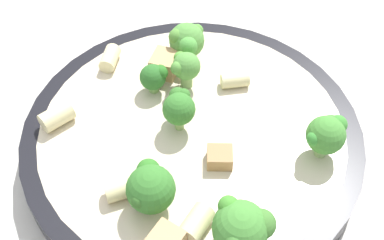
{
  "coord_description": "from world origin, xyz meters",
  "views": [
    {
      "loc": [
        0.26,
        0.01,
        0.34
      ],
      "look_at": [
        0.0,
        0.0,
        0.04
      ],
      "focal_mm": 45.0,
      "sensor_mm": 36.0,
      "label": 1
    }
  ],
  "objects_px": {
    "pasta_bowl": "(192,137)",
    "rigatoni_4": "(56,119)",
    "broccoli_floret_0": "(179,105)",
    "broccoli_floret_1": "(154,77)",
    "broccoli_floret_4": "(150,188)",
    "broccoli_floret_5": "(242,227)",
    "rigatoni_3": "(196,223)",
    "broccoli_floret_3": "(187,41)",
    "broccoli_floret_2": "(326,134)",
    "rigatoni_0": "(235,80)",
    "rigatoni_2": "(124,188)",
    "broccoli_floret_6": "(185,66)",
    "chicken_chunk_1": "(165,64)",
    "rigatoni_1": "(110,58)",
    "chicken_chunk_2": "(220,157)"
  },
  "relations": [
    {
      "from": "broccoli_floret_3",
      "to": "rigatoni_4",
      "type": "xyz_separation_m",
      "value": [
        0.09,
        -0.1,
        -0.01
      ]
    },
    {
      "from": "broccoli_floret_0",
      "to": "rigatoni_4",
      "type": "bearing_deg",
      "value": -85.75
    },
    {
      "from": "broccoli_floret_4",
      "to": "pasta_bowl",
      "type": "bearing_deg",
      "value": 160.79
    },
    {
      "from": "broccoli_floret_2",
      "to": "rigatoni_0",
      "type": "height_order",
      "value": "broccoli_floret_2"
    },
    {
      "from": "rigatoni_1",
      "to": "rigatoni_2",
      "type": "xyz_separation_m",
      "value": [
        0.14,
        0.03,
        0.0
      ]
    },
    {
      "from": "rigatoni_3",
      "to": "rigatoni_4",
      "type": "height_order",
      "value": "same"
    },
    {
      "from": "broccoli_floret_3",
      "to": "chicken_chunk_1",
      "type": "bearing_deg",
      "value": -42.46
    },
    {
      "from": "broccoli_floret_5",
      "to": "rigatoni_3",
      "type": "distance_m",
      "value": 0.04
    },
    {
      "from": "broccoli_floret_0",
      "to": "broccoli_floret_6",
      "type": "height_order",
      "value": "same"
    },
    {
      "from": "pasta_bowl",
      "to": "rigatoni_3",
      "type": "distance_m",
      "value": 0.1
    },
    {
      "from": "pasta_bowl",
      "to": "rigatoni_4",
      "type": "distance_m",
      "value": 0.12
    },
    {
      "from": "rigatoni_1",
      "to": "rigatoni_4",
      "type": "xyz_separation_m",
      "value": [
        0.08,
        -0.03,
        0.0
      ]
    },
    {
      "from": "broccoli_floret_4",
      "to": "rigatoni_1",
      "type": "bearing_deg",
      "value": -160.27
    },
    {
      "from": "broccoli_floret_0",
      "to": "broccoli_floret_1",
      "type": "bearing_deg",
      "value": -147.63
    },
    {
      "from": "pasta_bowl",
      "to": "chicken_chunk_1",
      "type": "relative_size",
      "value": 11.06
    },
    {
      "from": "rigatoni_1",
      "to": "chicken_chunk_2",
      "type": "relative_size",
      "value": 1.3
    },
    {
      "from": "broccoli_floret_5",
      "to": "broccoli_floret_3",
      "type": "bearing_deg",
      "value": -166.35
    },
    {
      "from": "broccoli_floret_0",
      "to": "broccoli_floret_1",
      "type": "relative_size",
      "value": 1.3
    },
    {
      "from": "rigatoni_4",
      "to": "rigatoni_3",
      "type": "bearing_deg",
      "value": 52.85
    },
    {
      "from": "broccoli_floret_2",
      "to": "rigatoni_3",
      "type": "bearing_deg",
      "value": -53.3
    },
    {
      "from": "rigatoni_0",
      "to": "chicken_chunk_2",
      "type": "height_order",
      "value": "same"
    },
    {
      "from": "broccoli_floret_4",
      "to": "broccoli_floret_0",
      "type": "bearing_deg",
      "value": 168.92
    },
    {
      "from": "chicken_chunk_2",
      "to": "rigatoni_4",
      "type": "bearing_deg",
      "value": -102.94
    },
    {
      "from": "pasta_bowl",
      "to": "rigatoni_1",
      "type": "bearing_deg",
      "value": -133.21
    },
    {
      "from": "broccoli_floret_4",
      "to": "rigatoni_0",
      "type": "bearing_deg",
      "value": 153.8
    },
    {
      "from": "pasta_bowl",
      "to": "rigatoni_4",
      "type": "xyz_separation_m",
      "value": [
        0.0,
        -0.11,
        0.02
      ]
    },
    {
      "from": "broccoli_floret_6",
      "to": "broccoli_floret_4",
      "type": "bearing_deg",
      "value": -8.1
    },
    {
      "from": "broccoli_floret_3",
      "to": "broccoli_floret_6",
      "type": "relative_size",
      "value": 1.08
    },
    {
      "from": "broccoli_floret_3",
      "to": "broccoli_floret_6",
      "type": "xyz_separation_m",
      "value": [
        0.04,
        0.0,
        0.0
      ]
    },
    {
      "from": "rigatoni_2",
      "to": "rigatoni_0",
      "type": "bearing_deg",
      "value": 144.76
    },
    {
      "from": "broccoli_floret_2",
      "to": "broccoli_floret_5",
      "type": "xyz_separation_m",
      "value": [
        0.08,
        -0.07,
        -0.0
      ]
    },
    {
      "from": "broccoli_floret_3",
      "to": "rigatoni_2",
      "type": "xyz_separation_m",
      "value": [
        0.16,
        -0.04,
        -0.01
      ]
    },
    {
      "from": "broccoli_floret_3",
      "to": "pasta_bowl",
      "type": "bearing_deg",
      "value": 5.79
    },
    {
      "from": "broccoli_floret_2",
      "to": "rigatoni_2",
      "type": "bearing_deg",
      "value": -73.3
    },
    {
      "from": "broccoli_floret_0",
      "to": "pasta_bowl",
      "type": "bearing_deg",
      "value": 66.66
    },
    {
      "from": "broccoli_floret_3",
      "to": "broccoli_floret_2",
      "type": "bearing_deg",
      "value": 45.89
    },
    {
      "from": "broccoli_floret_3",
      "to": "broccoli_floret_5",
      "type": "relative_size",
      "value": 0.91
    },
    {
      "from": "broccoli_floret_3",
      "to": "chicken_chunk_1",
      "type": "height_order",
      "value": "broccoli_floret_3"
    },
    {
      "from": "broccoli_floret_1",
      "to": "rigatoni_3",
      "type": "height_order",
      "value": "broccoli_floret_1"
    },
    {
      "from": "broccoli_floret_1",
      "to": "chicken_chunk_1",
      "type": "relative_size",
      "value": 1.09
    },
    {
      "from": "rigatoni_1",
      "to": "chicken_chunk_1",
      "type": "relative_size",
      "value": 1.0
    },
    {
      "from": "broccoli_floret_0",
      "to": "rigatoni_1",
      "type": "xyz_separation_m",
      "value": [
        -0.07,
        -0.07,
        -0.02
      ]
    },
    {
      "from": "broccoli_floret_4",
      "to": "rigatoni_1",
      "type": "distance_m",
      "value": 0.16
    },
    {
      "from": "rigatoni_2",
      "to": "rigatoni_3",
      "type": "xyz_separation_m",
      "value": [
        0.03,
        0.06,
        0.0
      ]
    },
    {
      "from": "rigatoni_3",
      "to": "chicken_chunk_1",
      "type": "distance_m",
      "value": 0.17
    },
    {
      "from": "broccoli_floret_1",
      "to": "rigatoni_0",
      "type": "relative_size",
      "value": 1.13
    },
    {
      "from": "broccoli_floret_5",
      "to": "rigatoni_0",
      "type": "xyz_separation_m",
      "value": [
        -0.16,
        -0.0,
        -0.02
      ]
    },
    {
      "from": "chicken_chunk_2",
      "to": "chicken_chunk_1",
      "type": "bearing_deg",
      "value": -153.51
    },
    {
      "from": "chicken_chunk_1",
      "to": "chicken_chunk_2",
      "type": "distance_m",
      "value": 0.11
    },
    {
      "from": "rigatoni_0",
      "to": "rigatoni_2",
      "type": "bearing_deg",
      "value": -35.24
    }
  ]
}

